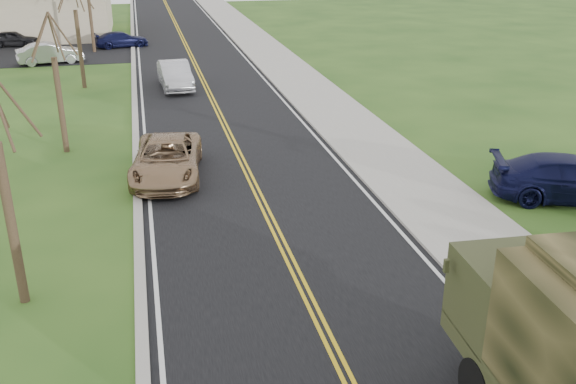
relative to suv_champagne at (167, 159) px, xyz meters
name	(u,v)px	position (x,y,z in m)	size (l,w,h in m)	color
road	(195,63)	(3.00, 22.01, -0.73)	(8.00, 120.00, 0.01)	black
curb_right	(253,60)	(7.15, 22.01, -0.68)	(0.30, 120.00, 0.12)	#9E998E
sidewalk_right	(277,59)	(8.90, 22.01, -0.69)	(3.20, 120.00, 0.10)	#9E998E
curb_left	(134,65)	(-1.15, 22.01, -0.69)	(0.30, 120.00, 0.10)	#9E998E
bare_tree_a	(8,206)	(-4.00, -7.99, 1.89)	(1.93, 2.26, 6.08)	#38281C
bare_tree_b	(59,94)	(-4.00, 4.01, 1.74)	(1.83, 2.14, 5.73)	#38281C
bare_tree_c	(79,40)	(-4.00, 16.01, 2.04)	(2.04, 2.39, 6.42)	#38281C
bare_tree_d	(91,18)	(-4.00, 28.01, 1.81)	(1.88, 2.20, 5.91)	#38281C
suv_champagne	(167,159)	(0.00, 0.00, 0.00)	(2.44, 5.30, 1.47)	#937353
sedan_silver	(175,75)	(1.24, 14.57, 0.04)	(1.65, 4.73, 1.56)	#B7B7BC
pickup_navy	(571,179)	(13.38, -5.29, 0.04)	(2.16, 5.32, 1.54)	black
lot_car_dark	(14,38)	(-10.28, 31.97, -0.10)	(1.50, 3.74, 1.27)	black
lot_car_silver	(50,53)	(-6.71, 24.01, -0.01)	(1.53, 4.39, 1.45)	#B1B1B6
lot_car_navy	(121,39)	(-2.00, 29.74, -0.13)	(1.69, 4.17, 1.21)	black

